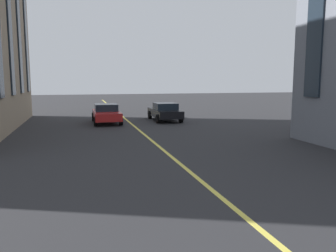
{
  "coord_description": "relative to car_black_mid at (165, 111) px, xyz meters",
  "views": [
    {
      "loc": [
        6.13,
        3.63,
        3.15
      ],
      "look_at": [
        17.71,
        0.6,
        1.52
      ],
      "focal_mm": 36.79,
      "sensor_mm": 36.0,
      "label": 1
    }
  ],
  "objects": [
    {
      "name": "lane_centre_line",
      "position": [
        -11.54,
        2.78,
        -0.7
      ],
      "size": [
        80.0,
        0.16,
        0.01
      ],
      "color": "#D8C64C",
      "rests_on": "ground_plane"
    },
    {
      "name": "car_red_near",
      "position": [
        -0.3,
        4.44,
        0.0
      ],
      "size": [
        4.4,
        1.95,
        1.37
      ],
      "color": "#B21E1E",
      "rests_on": "ground_plane"
    },
    {
      "name": "car_black_mid",
      "position": [
        0.0,
        0.0,
        0.0
      ],
      "size": [
        4.4,
        1.95,
        1.37
      ],
      "color": "black",
      "rests_on": "ground_plane"
    }
  ]
}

